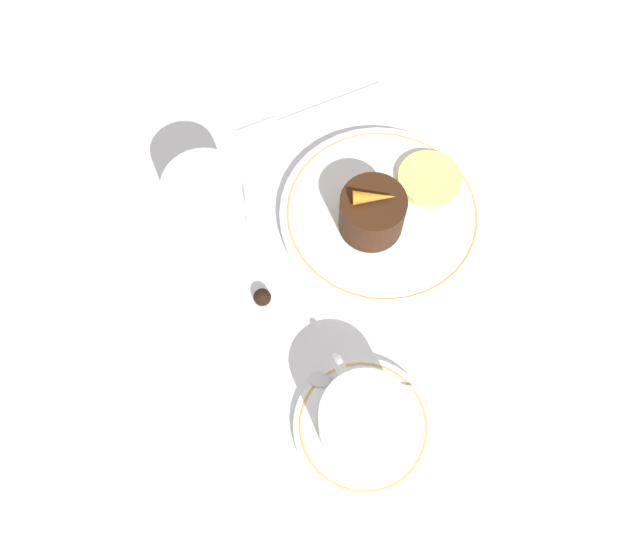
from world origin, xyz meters
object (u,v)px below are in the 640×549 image
object	(u,v)px
dinner_plate	(382,214)
coffee_cup	(365,421)
wine_glass	(209,205)
dessert_cake	(372,213)
fork	(295,116)

from	to	relation	value
dinner_plate	coffee_cup	world-z (taller)	coffee_cup
dinner_plate	wine_glass	distance (m)	0.19
wine_glass	dessert_cake	bearing A→B (deg)	-109.08
wine_glass	dessert_cake	xyz separation A→B (m)	(-0.05, -0.16, -0.04)
dinner_plate	coffee_cup	size ratio (longest dim) A/B	2.02
coffee_cup	wine_glass	size ratio (longest dim) A/B	0.91
dinner_plate	dessert_cake	size ratio (longest dim) A/B	3.24
wine_glass	coffee_cup	bearing A→B (deg)	-167.44
dinner_plate	wine_glass	size ratio (longest dim) A/B	1.85
coffee_cup	dessert_cake	size ratio (longest dim) A/B	1.60
coffee_cup	wine_glass	distance (m)	0.26
dinner_plate	dessert_cake	distance (m)	0.04
fork	dessert_cake	size ratio (longest dim) A/B	2.70
fork	wine_glass	bearing A→B (deg)	130.65
dinner_plate	coffee_cup	bearing A→B (deg)	149.35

